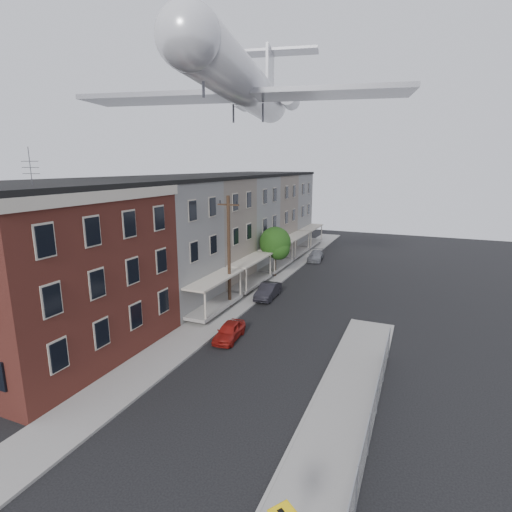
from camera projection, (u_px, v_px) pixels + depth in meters
The scene contains 18 objects.
ground at pixel (144, 493), 14.02m from camera, with size 120.00×120.00×0.00m, color black.
sidewalk_left at pixel (259, 287), 37.65m from camera, with size 3.00×62.00×0.12m, color gray.
sidewalk_right at pixel (335, 429), 17.32m from camera, with size 3.00×26.00×0.12m, color gray.
curb_left at pixel (274, 288), 37.10m from camera, with size 0.15×62.00×0.14m, color gray.
curb_right at pixel (303, 421), 17.86m from camera, with size 0.15×26.00×0.14m, color gray.
corner_building at pixel (49, 270), 23.70m from camera, with size 10.31×12.30×12.15m.
row_house_a at pixel (150, 243), 32.23m from camera, with size 11.98×7.00×10.30m.
row_house_b at pixel (196, 230), 38.52m from camera, with size 11.98×7.00×10.30m.
row_house_c at pixel (228, 221), 44.81m from camera, with size 11.98×7.00×10.30m.
row_house_d at pixel (253, 214), 51.09m from camera, with size 11.98×7.00×10.30m.
row_house_e at pixel (272, 209), 57.38m from camera, with size 11.98×7.00×10.30m.
chainlink_fence at pixel (369, 433), 15.64m from camera, with size 0.06×18.06×1.90m.
utility_pole at pixel (229, 251), 31.27m from camera, with size 1.80×0.26×9.00m.
street_tree at pixel (276, 244), 40.33m from camera, with size 3.22×3.20×5.20m.
car_near at pixel (229, 331), 26.28m from camera, with size 1.35×3.36×1.14m, color maroon.
car_mid at pixel (268, 291), 34.46m from camera, with size 1.36×3.91×1.29m, color black.
car_far at pixel (316, 256), 48.04m from camera, with size 1.62×3.98×1.15m, color gray.
airplane at pixel (247, 86), 32.65m from camera, with size 25.76×29.43×8.46m.
Camera 1 is at (8.24, -9.34, 11.27)m, focal length 28.00 mm.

